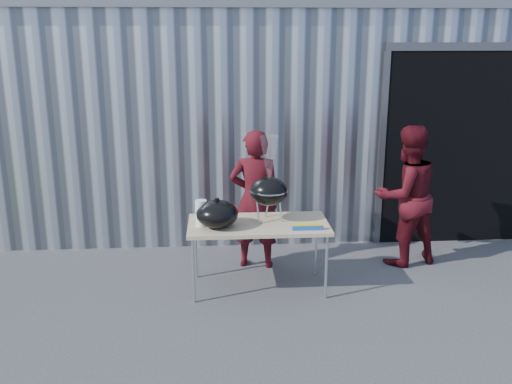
{
  "coord_description": "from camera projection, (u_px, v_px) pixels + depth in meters",
  "views": [
    {
      "loc": [
        -0.04,
        -5.38,
        2.72
      ],
      "look_at": [
        0.36,
        0.55,
        1.05
      ],
      "focal_mm": 40.0,
      "sensor_mm": 36.0,
      "label": 1
    }
  ],
  "objects": [
    {
      "name": "paper_towels",
      "position": [
        201.0,
        213.0,
        5.97
      ],
      "size": [
        0.12,
        0.12,
        0.28
      ],
      "primitive_type": "cylinder",
      "color": "white",
      "rests_on": "folding_table"
    },
    {
      "name": "foil_box",
      "position": [
        308.0,
        227.0,
        5.88
      ],
      "size": [
        0.32,
        0.05,
        0.06
      ],
      "color": "#1B4FB0",
      "rests_on": "folding_table"
    },
    {
      "name": "building",
      "position": [
        272.0,
        102.0,
        9.95
      ],
      "size": [
        8.2,
        6.2,
        3.1
      ],
      "color": "silver",
      "rests_on": "ground"
    },
    {
      "name": "person_cook",
      "position": [
        255.0,
        199.0,
        6.69
      ],
      "size": [
        0.66,
        0.49,
        1.66
      ],
      "primitive_type": "imported",
      "rotation": [
        0.0,
        0.0,
        2.98
      ],
      "color": "#450B13",
      "rests_on": "ground"
    },
    {
      "name": "folding_table",
      "position": [
        258.0,
        227.0,
        6.11
      ],
      "size": [
        1.5,
        0.75,
        0.75
      ],
      "color": "tan",
      "rests_on": "ground"
    },
    {
      "name": "ground",
      "position": [
        225.0,
        304.0,
        5.9
      ],
      "size": [
        80.0,
        80.0,
        0.0
      ],
      "primitive_type": "plane",
      "color": "#3C3C3F"
    },
    {
      "name": "white_tub",
      "position": [
        207.0,
        213.0,
        6.26
      ],
      "size": [
        0.2,
        0.15,
        0.1
      ],
      "primitive_type": "cube",
      "color": "white",
      "rests_on": "folding_table"
    },
    {
      "name": "grill_lid",
      "position": [
        217.0,
        214.0,
        5.94
      ],
      "size": [
        0.44,
        0.44,
        0.32
      ],
      "color": "black",
      "rests_on": "folding_table"
    },
    {
      "name": "kettle_grill",
      "position": [
        269.0,
        183.0,
        6.06
      ],
      "size": [
        0.41,
        0.41,
        0.93
      ],
      "color": "black",
      "rests_on": "folding_table"
    },
    {
      "name": "person_bystander",
      "position": [
        406.0,
        196.0,
        6.77
      ],
      "size": [
        0.96,
        0.83,
        1.69
      ],
      "primitive_type": "imported",
      "rotation": [
        0.0,
        0.0,
        3.41
      ],
      "color": "#450B13",
      "rests_on": "ground"
    }
  ]
}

